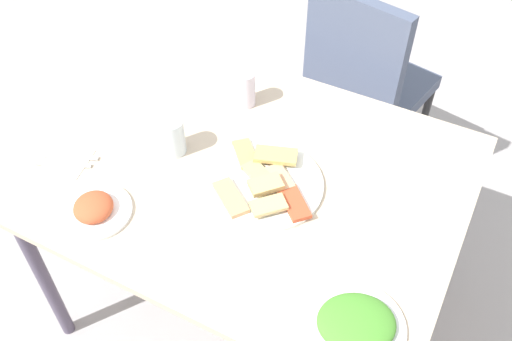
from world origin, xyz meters
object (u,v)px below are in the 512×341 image
object	(u,v)px
pide_platter	(263,183)
spoon	(71,156)
dining_table	(252,188)
fork	(63,164)
salad_plate_rice	(356,324)
salad_plate_greens	(94,209)
drinking_glass	(172,136)
paper_napkin	(67,161)
dining_chair	(364,78)
soda_can	(245,89)

from	to	relation	value
pide_platter	spoon	world-z (taller)	pide_platter
pide_platter	dining_table	bearing A→B (deg)	149.86
fork	salad_plate_rice	bearing A→B (deg)	-28.24
salad_plate_greens	dining_table	bearing A→B (deg)	46.70
dining_table	drinking_glass	distance (m)	0.28
spoon	salad_plate_rice	bearing A→B (deg)	-29.26
salad_plate_greens	paper_napkin	world-z (taller)	salad_plate_greens
drinking_glass	salad_plate_rice	bearing A→B (deg)	-23.04
drinking_glass	spoon	xyz separation A→B (m)	(-0.26, -0.17, -0.05)
paper_napkin	fork	world-z (taller)	fork
pide_platter	spoon	distance (m)	0.58
dining_chair	pide_platter	xyz separation A→B (m)	(-0.02, -0.83, 0.19)
pide_platter	drinking_glass	world-z (taller)	drinking_glass
dining_table	dining_chair	xyz separation A→B (m)	(0.07, 0.80, -0.11)
drinking_glass	pide_platter	bearing A→B (deg)	-0.38
paper_napkin	soda_can	bearing A→B (deg)	54.28
dining_chair	drinking_glass	xyz separation A→B (m)	(-0.32, -0.83, 0.24)
dining_chair	fork	size ratio (longest dim) A/B	5.55
salad_plate_rice	soda_can	size ratio (longest dim) A/B	1.93
paper_napkin	pide_platter	bearing A→B (deg)	18.20
dining_chair	spoon	distance (m)	1.17
salad_plate_rice	drinking_glass	world-z (taller)	drinking_glass
salad_plate_greens	salad_plate_rice	distance (m)	0.75
pide_platter	spoon	xyz separation A→B (m)	(-0.56, -0.17, -0.01)
dining_chair	paper_napkin	distance (m)	1.18
dining_table	drinking_glass	xyz separation A→B (m)	(-0.25, -0.03, 0.13)
dining_table	soda_can	bearing A→B (deg)	121.78
pide_platter	soda_can	xyz separation A→B (m)	(-0.21, 0.29, 0.05)
pide_platter	soda_can	bearing A→B (deg)	126.19
dining_table	salad_plate_greens	size ratio (longest dim) A/B	5.94
dining_table	drinking_glass	size ratio (longest dim) A/B	10.21
soda_can	fork	world-z (taller)	soda_can
dining_table	dining_chair	size ratio (longest dim) A/B	1.29
salad_plate_rice	soda_can	world-z (taller)	soda_can
fork	spoon	size ratio (longest dim) A/B	1.02
drinking_glass	fork	distance (m)	0.33
paper_napkin	fork	bearing A→B (deg)	-90.00
salad_plate_rice	fork	bearing A→B (deg)	174.51
dining_chair	fork	xyz separation A→B (m)	(-0.58, -1.03, 0.19)
soda_can	paper_napkin	world-z (taller)	soda_can
drinking_glass	paper_napkin	world-z (taller)	drinking_glass
dining_table	pide_platter	world-z (taller)	pide_platter
soda_can	fork	size ratio (longest dim) A/B	0.72
pide_platter	fork	world-z (taller)	pide_platter
dining_table	salad_plate_greens	distance (m)	0.46
spoon	dining_chair	bearing A→B (deg)	38.17
pide_platter	fork	distance (m)	0.59
dining_chair	salad_plate_rice	bearing A→B (deg)	-71.91
paper_napkin	spoon	bearing A→B (deg)	90.00
dining_chair	salad_plate_greens	xyz separation A→B (m)	(-0.39, -1.13, 0.20)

